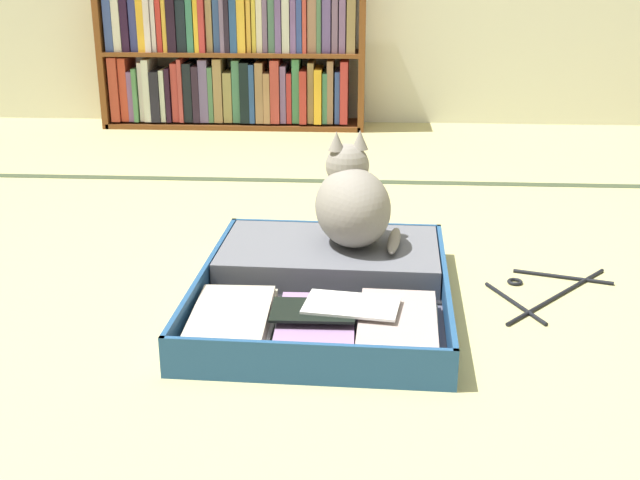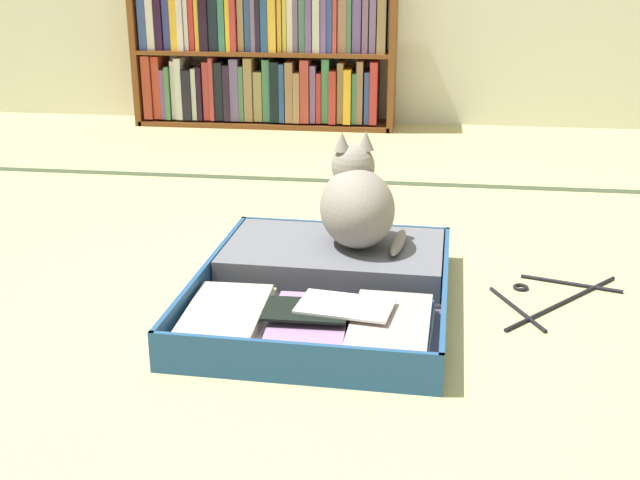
% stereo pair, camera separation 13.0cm
% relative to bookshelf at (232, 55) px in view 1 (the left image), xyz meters
% --- Properties ---
extents(ground_plane, '(10.00, 10.00, 0.00)m').
position_rel_bookshelf_xyz_m(ground_plane, '(0.48, -2.26, -0.35)').
color(ground_plane, tan).
extents(tatami_border, '(4.80, 0.05, 0.00)m').
position_rel_bookshelf_xyz_m(tatami_border, '(0.48, -0.98, -0.35)').
color(tatami_border, '#3A462F').
rests_on(tatami_border, ground_plane).
extents(bookshelf, '(1.28, 0.23, 0.72)m').
position_rel_bookshelf_xyz_m(bookshelf, '(0.00, 0.00, 0.00)').
color(bookshelf, brown).
rests_on(bookshelf, ground_plane).
extents(open_suitcase, '(0.63, 0.79, 0.09)m').
position_rel_bookshelf_xyz_m(open_suitcase, '(0.57, -2.08, -0.31)').
color(open_suitcase, navy).
rests_on(open_suitcase, ground_plane).
extents(black_cat, '(0.27, 0.30, 0.30)m').
position_rel_bookshelf_xyz_m(black_cat, '(0.64, -1.92, -0.14)').
color(black_cat, gray).
rests_on(black_cat, open_suitcase).
extents(clothes_hanger, '(0.34, 0.37, 0.01)m').
position_rel_bookshelf_xyz_m(clothes_hanger, '(1.14, -2.01, -0.34)').
color(clothes_hanger, black).
rests_on(clothes_hanger, ground_plane).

